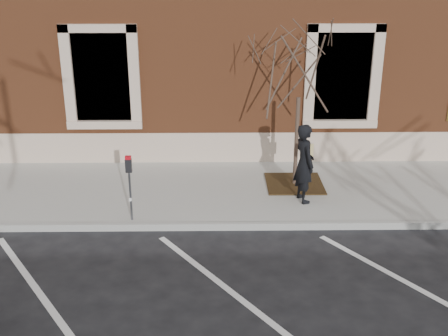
{
  "coord_description": "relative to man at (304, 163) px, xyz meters",
  "views": [
    {
      "loc": [
        -0.14,
        -10.31,
        5.33
      ],
      "look_at": [
        0.0,
        0.6,
        1.1
      ],
      "focal_mm": 45.0,
      "sensor_mm": 36.0,
      "label": 1
    }
  ],
  "objects": [
    {
      "name": "ground",
      "position": [
        -1.75,
        -1.04,
        -1.03
      ],
      "size": [
        120.0,
        120.0,
        0.0
      ],
      "primitive_type": "plane",
      "color": "#28282B",
      "rests_on": "ground"
    },
    {
      "name": "sidewalk_near",
      "position": [
        -1.75,
        0.71,
        -0.96
      ],
      "size": [
        40.0,
        3.5,
        0.15
      ],
      "primitive_type": "cube",
      "color": "#A5A39B",
      "rests_on": "ground"
    },
    {
      "name": "curb_near",
      "position": [
        -1.75,
        -1.09,
        -0.96
      ],
      "size": [
        40.0,
        0.12,
        0.15
      ],
      "primitive_type": "cube",
      "color": "#9E9E99",
      "rests_on": "ground"
    },
    {
      "name": "parking_stripes",
      "position": [
        -1.75,
        -3.24,
        -1.03
      ],
      "size": [
        28.0,
        4.4,
        0.01
      ],
      "primitive_type": null,
      "color": "silver",
      "rests_on": "ground"
    },
    {
      "name": "man",
      "position": [
        0.0,
        0.0,
        0.0
      ],
      "size": [
        0.58,
        0.73,
        1.76
      ],
      "primitive_type": "imported",
      "rotation": [
        0.0,
        0.0,
        1.85
      ],
      "color": "black",
      "rests_on": "sidewalk_near"
    },
    {
      "name": "parking_meter",
      "position": [
        -3.66,
        -0.92,
        0.09
      ],
      "size": [
        0.13,
        0.1,
        1.4
      ],
      "rotation": [
        0.0,
        0.0,
        0.1
      ],
      "color": "#595B60",
      "rests_on": "sidewalk_near"
    },
    {
      "name": "tree_grate",
      "position": [
        -0.06,
        0.92,
        -0.86
      ],
      "size": [
        1.33,
        1.33,
        0.03
      ],
      "primitive_type": "cube",
      "color": "#382712",
      "rests_on": "sidewalk_near"
    },
    {
      "name": "sapling",
      "position": [
        -0.06,
        0.92,
        1.81
      ],
      "size": [
        2.3,
        2.3,
        3.84
      ],
      "color": "#4B362D",
      "rests_on": "sidewalk_near"
    }
  ]
}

